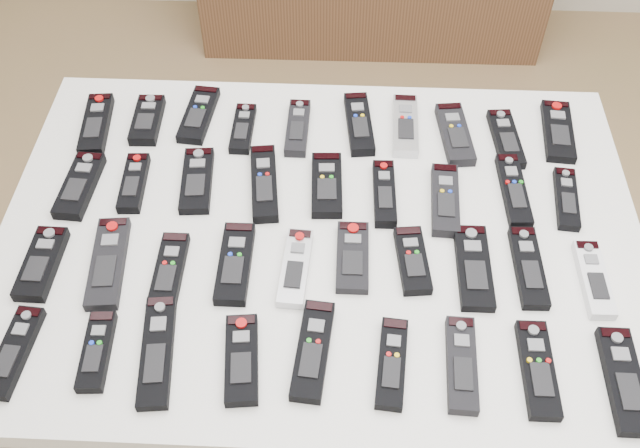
{
  "coord_description": "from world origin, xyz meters",
  "views": [
    {
      "loc": [
        -0.02,
        -0.84,
        1.85
      ],
      "look_at": [
        -0.06,
        0.04,
        0.8
      ],
      "focal_mm": 40.0,
      "sensor_mm": 36.0,
      "label": 1
    }
  ],
  "objects_px": {
    "remote_21": "(169,271)",
    "remote_25": "(412,260)",
    "remote_24": "(353,257)",
    "remote_15": "(384,193)",
    "remote_12": "(197,180)",
    "remote_16": "(445,200)",
    "remote_2": "(199,115)",
    "remote_10": "(80,185)",
    "remote_8": "(506,139)",
    "remote_30": "(97,351)",
    "remote_14": "(327,185)",
    "remote_22": "(235,263)",
    "remote_18": "(566,199)",
    "remote_19": "(41,263)",
    "remote_11": "(134,183)",
    "remote_26": "(474,267)",
    "remote_27": "(528,267)",
    "remote_31": "(157,351)",
    "remote_28": "(594,279)",
    "remote_0": "(96,124)",
    "remote_9": "(558,131)",
    "remote_34": "(392,363)",
    "remote_36": "(538,369)",
    "remote_37": "(624,380)",
    "remote_17": "(514,190)",
    "remote_7": "(455,134)",
    "remote_13": "(264,183)",
    "remote_20": "(108,263)",
    "remote_3": "(243,129)",
    "table": "(320,249)",
    "remote_1": "(147,120)",
    "remote_5": "(359,124)",
    "remote_6": "(405,126)",
    "remote_29": "(14,352)",
    "remote_35": "(462,364)",
    "remote_33": "(313,350)",
    "remote_23": "(295,268)",
    "remote_4": "(298,128)"
  },
  "relations": [
    {
      "from": "remote_3",
      "to": "remote_11",
      "type": "distance_m",
      "value": 0.27
    },
    {
      "from": "remote_28",
      "to": "remote_36",
      "type": "relative_size",
      "value": 0.93
    },
    {
      "from": "remote_11",
      "to": "remote_26",
      "type": "xyz_separation_m",
      "value": [
        0.67,
        -0.18,
        -0.0
      ]
    },
    {
      "from": "remote_19",
      "to": "remote_31",
      "type": "height_order",
      "value": "remote_19"
    },
    {
      "from": "remote_14",
      "to": "remote_20",
      "type": "bearing_deg",
      "value": -154.23
    },
    {
      "from": "table",
      "to": "remote_29",
      "type": "height_order",
      "value": "remote_29"
    },
    {
      "from": "remote_12",
      "to": "remote_28",
      "type": "height_order",
      "value": "same"
    },
    {
      "from": "remote_12",
      "to": "remote_16",
      "type": "bearing_deg",
      "value": -8.19
    },
    {
      "from": "remote_28",
      "to": "remote_0",
      "type": "bearing_deg",
      "value": 159.09
    },
    {
      "from": "remote_2",
      "to": "table",
      "type": "bearing_deg",
      "value": -42.18
    },
    {
      "from": "remote_28",
      "to": "remote_35",
      "type": "height_order",
      "value": "remote_35"
    },
    {
      "from": "remote_21",
      "to": "remote_30",
      "type": "xyz_separation_m",
      "value": [
        -0.09,
        -0.17,
        0.0
      ]
    },
    {
      "from": "remote_16",
      "to": "remote_37",
      "type": "height_order",
      "value": "remote_16"
    },
    {
      "from": "remote_27",
      "to": "remote_31",
      "type": "height_order",
      "value": "same"
    },
    {
      "from": "remote_6",
      "to": "remote_4",
      "type": "bearing_deg",
      "value": -174.79
    },
    {
      "from": "remote_21",
      "to": "remote_31",
      "type": "distance_m",
      "value": 0.17
    },
    {
      "from": "remote_2",
      "to": "remote_10",
      "type": "relative_size",
      "value": 1.02
    },
    {
      "from": "remote_7",
      "to": "remote_10",
      "type": "bearing_deg",
      "value": -172.88
    },
    {
      "from": "remote_2",
      "to": "remote_9",
      "type": "relative_size",
      "value": 0.96
    },
    {
      "from": "remote_24",
      "to": "remote_15",
      "type": "bearing_deg",
      "value": 69.01
    },
    {
      "from": "remote_18",
      "to": "remote_24",
      "type": "bearing_deg",
      "value": -153.08
    },
    {
      "from": "remote_2",
      "to": "remote_35",
      "type": "distance_m",
      "value": 0.8
    },
    {
      "from": "remote_9",
      "to": "remote_33",
      "type": "xyz_separation_m",
      "value": [
        -0.51,
        -0.56,
        0.0
      ]
    },
    {
      "from": "remote_33",
      "to": "remote_28",
      "type": "bearing_deg",
      "value": 24.01
    },
    {
      "from": "remote_5",
      "to": "remote_15",
      "type": "xyz_separation_m",
      "value": [
        0.05,
        -0.2,
        0.0
      ]
    },
    {
      "from": "remote_7",
      "to": "remote_22",
      "type": "relative_size",
      "value": 1.0
    },
    {
      "from": "remote_2",
      "to": "remote_17",
      "type": "height_order",
      "value": "remote_17"
    },
    {
      "from": "remote_1",
      "to": "remote_25",
      "type": "xyz_separation_m",
      "value": [
        0.57,
        -0.36,
        -0.0
      ]
    },
    {
      "from": "remote_5",
      "to": "remote_21",
      "type": "bearing_deg",
      "value": -136.13
    },
    {
      "from": "remote_34",
      "to": "remote_26",
      "type": "bearing_deg",
      "value": 58.02
    },
    {
      "from": "remote_2",
      "to": "remote_21",
      "type": "distance_m",
      "value": 0.43
    },
    {
      "from": "remote_35",
      "to": "remote_23",
      "type": "bearing_deg",
      "value": 149.49
    },
    {
      "from": "remote_24",
      "to": "remote_26",
      "type": "height_order",
      "value": "remote_26"
    },
    {
      "from": "remote_1",
      "to": "remote_14",
      "type": "height_order",
      "value": "remote_1"
    },
    {
      "from": "remote_14",
      "to": "remote_27",
      "type": "xyz_separation_m",
      "value": [
        0.38,
        -0.19,
        -0.0
      ]
    },
    {
      "from": "remote_21",
      "to": "remote_25",
      "type": "height_order",
      "value": "remote_25"
    },
    {
      "from": "remote_14",
      "to": "remote_22",
      "type": "bearing_deg",
      "value": -130.71
    },
    {
      "from": "remote_2",
      "to": "remote_7",
      "type": "height_order",
      "value": "remote_7"
    },
    {
      "from": "remote_15",
      "to": "remote_17",
      "type": "relative_size",
      "value": 0.88
    },
    {
      "from": "remote_8",
      "to": "remote_30",
      "type": "height_order",
      "value": "same"
    },
    {
      "from": "remote_10",
      "to": "remote_19",
      "type": "bearing_deg",
      "value": -92.0
    },
    {
      "from": "remote_19",
      "to": "remote_25",
      "type": "height_order",
      "value": "remote_19"
    },
    {
      "from": "remote_35",
      "to": "remote_17",
      "type": "bearing_deg",
      "value": 73.39
    },
    {
      "from": "remote_5",
      "to": "remote_25",
      "type": "xyz_separation_m",
      "value": [
        0.1,
        -0.37,
        -0.0
      ]
    },
    {
      "from": "remote_2",
      "to": "remote_14",
      "type": "relative_size",
      "value": 1.05
    },
    {
      "from": "remote_6",
      "to": "remote_15",
      "type": "distance_m",
      "value": 0.21
    },
    {
      "from": "remote_29",
      "to": "remote_3",
      "type": "bearing_deg",
      "value": 64.73
    },
    {
      "from": "remote_15",
      "to": "remote_20",
      "type": "xyz_separation_m",
      "value": [
        -0.51,
        -0.19,
        -0.0
      ]
    },
    {
      "from": "remote_8",
      "to": "remote_13",
      "type": "distance_m",
      "value": 0.53
    },
    {
      "from": "remote_36",
      "to": "remote_8",
      "type": "bearing_deg",
      "value": 88.31
    }
  ]
}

